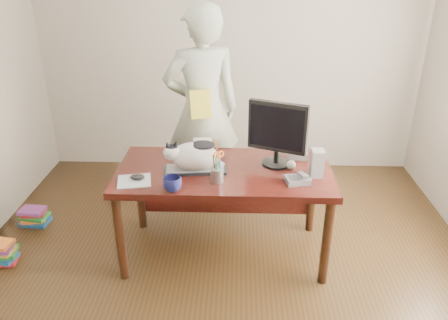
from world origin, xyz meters
TOP-DOWN VIEW (x-y plane):
  - room at (0.00, 0.00)m, footprint 4.50×4.50m
  - desk at (0.00, 0.68)m, footprint 1.60×0.80m
  - keyboard at (-0.21, 0.56)m, footprint 0.47×0.21m
  - cat at (-0.23, 0.56)m, footprint 0.45×0.26m
  - monitor at (0.39, 0.68)m, footprint 0.43×0.28m
  - pen_cup at (-0.04, 0.41)m, footprint 0.12×0.12m
  - mousepad at (-0.63, 0.39)m, footprint 0.27×0.25m
  - mouse at (-0.61, 0.41)m, footprint 0.12×0.09m
  - coffee_mug at (-0.34, 0.26)m, footprint 0.18×0.18m
  - phone at (0.53, 0.41)m, footprint 0.19×0.16m
  - speaker at (0.67, 0.52)m, footprint 0.09×0.10m
  - baseball at (0.50, 0.62)m, footprint 0.07×0.07m
  - book_stack at (-0.18, 0.94)m, footprint 0.24×0.18m
  - calculator at (0.57, 0.87)m, footprint 0.18×0.22m
  - person at (-0.23, 1.40)m, footprint 0.78×0.62m
  - held_book at (-0.23, 1.23)m, footprint 0.20×0.15m
  - book_pile_a at (-1.75, 0.40)m, footprint 0.27×0.22m
  - book_pile_b at (-1.72, 0.95)m, footprint 0.26×0.20m

SIDE VIEW (x-z plane):
  - book_pile_b at x=-1.72m, z-range 0.00..0.15m
  - book_pile_a at x=-1.75m, z-range 0.00..0.18m
  - desk at x=0.00m, z-range 0.23..0.98m
  - mousepad at x=-0.63m, z-range 0.75..0.76m
  - keyboard at x=-0.21m, z-range 0.75..0.78m
  - mouse at x=-0.61m, z-range 0.75..0.79m
  - phone at x=0.53m, z-range 0.74..0.81m
  - calculator at x=0.57m, z-range 0.75..0.81m
  - baseball at x=0.50m, z-range 0.75..0.82m
  - book_stack at x=-0.18m, z-range 0.74..0.83m
  - coffee_mug at x=-0.34m, z-range 0.75..0.85m
  - pen_cup at x=-0.04m, z-range 0.70..0.93m
  - speaker at x=0.67m, z-range 0.75..0.95m
  - cat at x=-0.23m, z-range 0.75..1.01m
  - person at x=-0.23m, z-range 0.00..1.87m
  - monitor at x=0.39m, z-range 0.78..1.28m
  - held_book at x=-0.23m, z-range 0.93..1.17m
  - room at x=0.00m, z-range -0.90..3.60m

